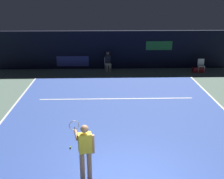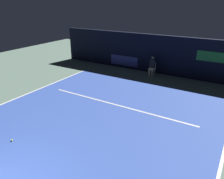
{
  "view_description": "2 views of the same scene",
  "coord_description": "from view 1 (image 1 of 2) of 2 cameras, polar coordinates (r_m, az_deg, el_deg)",
  "views": [
    {
      "loc": [
        -0.58,
        -6.1,
        5.04
      ],
      "look_at": [
        -0.25,
        5.57,
        0.86
      ],
      "focal_mm": 43.68,
      "sensor_mm": 36.0,
      "label": 1
    },
    {
      "loc": [
        4.84,
        -1.84,
        4.77
      ],
      "look_at": [
        0.09,
        5.93,
        1.07
      ],
      "focal_mm": 35.73,
      "sensor_mm": 36.0,
      "label": 2
    }
  ],
  "objects": [
    {
      "name": "line_judge_on_chair",
      "position": [
        18.38,
        -0.86,
        5.98
      ],
      "size": [
        0.49,
        0.57,
        1.32
      ],
      "color": "white",
      "rests_on": "ground"
    },
    {
      "name": "equipment_bag",
      "position": [
        19.11,
        17.7,
        3.94
      ],
      "size": [
        0.87,
        0.42,
        0.32
      ],
      "primitive_type": "cube",
      "rotation": [
        0.0,
        0.0,
        0.12
      ],
      "color": "maroon",
      "rests_on": "ground"
    },
    {
      "name": "line_sideline_right",
      "position": [
        12.57,
        -21.46,
        -5.34
      ],
      "size": [
        0.1,
        11.21,
        0.01
      ],
      "primitive_type": "cube",
      "color": "white",
      "rests_on": "court_surface"
    },
    {
      "name": "line_service",
      "position": [
        13.63,
        0.92,
        -1.95
      ],
      "size": [
        7.65,
        0.1,
        0.01
      ],
      "primitive_type": "cube",
      "color": "white",
      "rests_on": "court_surface"
    },
    {
      "name": "ground_plane",
      "position": [
        11.84,
        1.33,
        -5.52
      ],
      "size": [
        30.79,
        30.79,
        0.0
      ],
      "primitive_type": "plane",
      "color": "slate"
    },
    {
      "name": "back_wall",
      "position": [
        18.96,
        0.14,
        8.31
      ],
      "size": [
        15.84,
        0.33,
        2.6
      ],
      "color": "black",
      "rests_on": "ground"
    },
    {
      "name": "courtside_chair_near",
      "position": [
        19.08,
        18.15,
        4.95
      ],
      "size": [
        0.49,
        0.47,
        0.88
      ],
      "color": "white",
      "rests_on": "ground"
    },
    {
      "name": "tennis_player",
      "position": [
        7.68,
        -5.68,
        -12.29
      ],
      "size": [
        0.77,
        0.93,
        1.73
      ],
      "color": "tan",
      "rests_on": "ground"
    },
    {
      "name": "tennis_ball",
      "position": [
        9.62,
        -8.7,
        -11.88
      ],
      "size": [
        0.07,
        0.07,
        0.07
      ],
      "primitive_type": "sphere",
      "color": "#CCE033",
      "rests_on": "court_surface"
    },
    {
      "name": "court_surface",
      "position": [
        11.84,
        1.33,
        -5.49
      ],
      "size": [
        9.81,
        11.21,
        0.01
      ],
      "primitive_type": "cube",
      "color": "#3856B2",
      "rests_on": "ground"
    }
  ]
}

